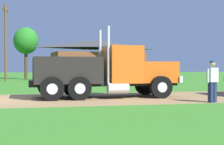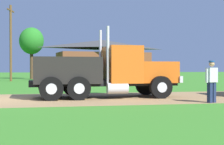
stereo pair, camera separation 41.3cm
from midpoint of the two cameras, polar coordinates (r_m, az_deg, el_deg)
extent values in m
plane|color=#3B8226|center=(16.65, -16.72, -4.39)|extent=(200.00, 200.00, 0.00)
cube|color=#9D7A4E|center=(16.65, -16.72, -4.37)|extent=(120.00, 6.75, 0.01)
cube|color=black|center=(17.19, -0.71, -1.73)|extent=(7.36, 1.77, 0.28)
cube|color=orange|center=(17.95, 7.75, 0.07)|extent=(1.97, 2.09, 1.07)
cube|color=silver|center=(18.33, 10.68, -1.03)|extent=(0.23, 2.23, 0.32)
cube|color=orange|center=(17.40, 2.32, 1.32)|extent=(1.68, 2.37, 1.84)
cube|color=#2D3D4C|center=(17.64, 4.91, 2.50)|extent=(0.10, 1.93, 0.81)
cylinder|color=silver|center=(18.08, -1.28, 2.74)|extent=(0.14, 0.14, 2.74)
cylinder|color=silver|center=(16.29, 0.04, 2.95)|extent=(0.14, 0.14, 2.74)
cylinder|color=silver|center=(16.32, 1.63, -2.63)|extent=(1.02, 0.55, 0.52)
cube|color=black|center=(16.87, -6.89, 0.37)|extent=(3.26, 2.42, 1.27)
cylinder|color=black|center=(19.02, 6.23, -2.07)|extent=(1.10, 0.33, 1.09)
cylinder|color=silver|center=(19.17, 6.07, -2.05)|extent=(0.49, 0.05, 0.49)
cylinder|color=black|center=(16.86, 8.84, -2.44)|extent=(1.10, 0.33, 1.09)
cylinder|color=silver|center=(16.71, 9.04, -2.47)|extent=(0.49, 0.05, 0.49)
cylinder|color=black|center=(17.98, -9.81, -2.24)|extent=(1.10, 0.33, 1.09)
cylinder|color=silver|center=(18.14, -9.84, -2.21)|extent=(0.49, 0.05, 0.49)
cylinder|color=black|center=(15.68, -9.33, -2.68)|extent=(1.10, 0.33, 1.09)
cylinder|color=silver|center=(15.52, -9.30, -2.71)|extent=(0.49, 0.05, 0.49)
cylinder|color=black|center=(18.10, -5.86, -2.21)|extent=(1.10, 0.33, 1.09)
cylinder|color=silver|center=(18.26, -5.92, -2.19)|extent=(0.49, 0.05, 0.49)
cylinder|color=black|center=(15.81, -4.80, -2.64)|extent=(1.10, 0.33, 1.09)
cylinder|color=silver|center=(15.65, -4.72, -2.68)|extent=(0.49, 0.05, 0.49)
cube|color=silver|center=(15.25, 16.98, -0.39)|extent=(0.54, 0.41, 0.62)
sphere|color=tan|center=(15.25, 16.99, 1.37)|extent=(0.24, 0.24, 0.24)
cylinder|color=#1E478C|center=(15.25, 16.99, 1.78)|extent=(0.25, 0.25, 0.06)
cube|color=#1E284C|center=(15.21, 16.71, -3.22)|extent=(0.21, 0.22, 0.88)
cube|color=#1E284C|center=(15.36, 17.23, -3.18)|extent=(0.21, 0.22, 0.88)
cylinder|color=silver|center=(15.04, 16.25, -0.52)|extent=(0.10, 0.10, 0.59)
cylinder|color=silver|center=(15.47, 17.69, -0.50)|extent=(0.10, 0.10, 0.59)
cube|color=brown|center=(42.28, -1.24, 1.04)|extent=(11.36, 6.30, 3.37)
pyramid|color=#414141|center=(42.38, -1.24, 4.73)|extent=(11.93, 6.62, 1.05)
cube|color=black|center=(39.36, -2.43, 0.21)|extent=(1.79, 0.27, 2.20)
cylinder|color=brown|center=(39.78, -16.20, 4.70)|extent=(0.26, 0.26, 8.47)
cube|color=brown|center=(40.20, -16.22, 9.88)|extent=(0.62, 2.18, 0.14)
cylinder|color=#513823|center=(47.33, -12.98, 1.26)|extent=(0.44, 0.44, 3.82)
ellipsoid|color=#277C22|center=(47.47, -13.00, 5.15)|extent=(3.27, 3.27, 3.60)
camera|label=1|loc=(0.21, -89.31, 0.01)|focal=54.99mm
camera|label=2|loc=(0.21, 90.69, -0.01)|focal=54.99mm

